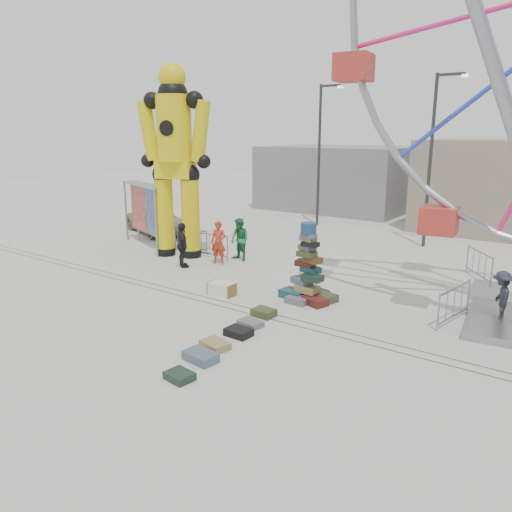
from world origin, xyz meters
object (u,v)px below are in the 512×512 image
Objects in this scene: lamp_post_left at (321,148)px; barricade_dummy_c at (210,245)px; suitcase_tower at (308,279)px; barricade_dummy_a at (170,233)px; parked_suv at (158,221)px; banner_scaffold at (145,200)px; steamer_trunk at (222,289)px; crash_test_dummy at (175,155)px; pedestrian_red at (218,243)px; barricade_dummy_b at (190,240)px; lamp_post_right at (433,153)px; pedestrian_grey at (501,297)px; barricade_wheel_front at (454,304)px; barricade_wheel_back at (479,265)px; pedestrian_green at (240,240)px; pedestrian_black at (182,245)px.

lamp_post_left is 4.00× the size of barricade_dummy_c.
barricade_dummy_a is (-9.87, 3.46, -0.18)m from suitcase_tower.
barricade_dummy_c is 0.43× the size of parked_suv.
banner_scaffold reaches higher than steamer_trunk.
crash_test_dummy is 4.24m from pedestrian_red.
parked_suv reaches higher than barricade_dummy_c.
crash_test_dummy reaches higher than barricade_dummy_b.
lamp_post_right reaches higher than pedestrian_red.
banner_scaffold is (-2.42, 0.34, -2.17)m from crash_test_dummy.
banner_scaffold is 2.66× the size of pedestrian_grey.
barricade_wheel_front is at bearing -9.05° from barricade_dummy_c.
barricade_wheel_back is (13.91, 2.40, 0.00)m from barricade_dummy_a.
suitcase_tower is 0.62× the size of banner_scaffold.
crash_test_dummy is 13.80m from pedestrian_grey.
pedestrian_green is 10.67m from pedestrian_grey.
banner_scaffold reaches higher than barricade_wheel_front.
lamp_post_left is 16.21m from barricade_wheel_front.
barricade_dummy_b is at bearing -99.52° from lamp_post_left.
crash_test_dummy is (-8.40, -8.36, -0.03)m from lamp_post_right.
pedestrian_grey is (11.97, -0.95, 0.23)m from barricade_dummy_c.
barricade_dummy_a is 1.00× the size of barricade_dummy_c.
pedestrian_green reaches higher than barricade_wheel_back.
barricade_dummy_a is at bearing -175.83° from pedestrian_green.
lamp_post_left reaches higher than barricade_wheel_front.
barricade_wheel_front is 1.10× the size of pedestrian_red.
pedestrian_green is at bearing 118.40° from steamer_trunk.
crash_test_dummy is at bearing -97.69° from lamp_post_left.
banner_scaffold is at bearing -176.20° from barricade_dummy_c.
pedestrian_red reaches higher than barricade_dummy_a.
lamp_post_left is 10.99m from pedestrian_red.
barricade_dummy_c is 1.22m from pedestrian_red.
suitcase_tower is 10.49m from banner_scaffold.
barricade_wheel_back is (11.94, 3.06, 0.00)m from barricade_dummy_b.
banner_scaffold is 2.09× the size of barricade_wheel_front.
suitcase_tower is 2.87× the size of steamer_trunk.
pedestrian_grey is at bearing 18.74° from banner_scaffold.
lamp_post_right is 4.35× the size of pedestrian_green.
barricade_dummy_b is (2.25, 0.63, -1.74)m from banner_scaffold.
banner_scaffold is at bearing -110.87° from lamp_post_left.
barricade_dummy_a is at bearing 163.36° from barricade_dummy_c.
lamp_post_right is 8.81× the size of steamer_trunk.
crash_test_dummy is at bearing -35.06° from barricade_dummy_a.
crash_test_dummy reaches higher than pedestrian_green.
barricade_wheel_back is at bearing 35.79° from banner_scaffold.
pedestrian_grey reaches higher than parked_suv.
crash_test_dummy is at bearing 146.84° from steamer_trunk.
barricade_dummy_a is at bearing 161.24° from barricade_dummy_b.
banner_scaffold is at bearing 153.62° from steamer_trunk.
pedestrian_green is 2.58m from pedestrian_black.
banner_scaffold is 4.96m from pedestrian_red.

